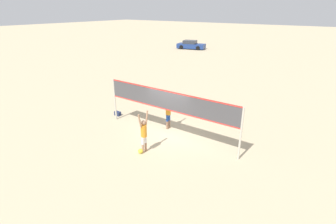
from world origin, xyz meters
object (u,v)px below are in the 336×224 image
object	(u,v)px
player_spiker	(144,132)
gear_bag	(118,114)
volleyball_net	(168,103)
player_blocker	(168,110)
volleyball	(141,151)
parked_car_mid	(191,45)

from	to	relation	value
player_spiker	gear_bag	world-z (taller)	player_spiker
volleyball_net	player_blocker	xyz separation A→B (m)	(-0.56, 0.80, -0.77)
volleyball_net	volleyball	bearing A→B (deg)	-90.63
player_spiker	parked_car_mid	size ratio (longest dim) A/B	0.42
player_blocker	player_spiker	bearing A→B (deg)	12.33
player_spiker	volleyball	bearing A→B (deg)	161.42
volleyball	volleyball_net	bearing A→B (deg)	89.37
gear_bag	player_spiker	bearing A→B (deg)	-29.62
volleyball_net	volleyball	world-z (taller)	volleyball_net
volleyball_net	player_spiker	world-z (taller)	volleyball_net
player_blocker	gear_bag	size ratio (longest dim) A/B	5.10
player_spiker	player_blocker	size ratio (longest dim) A/B	0.97
volleyball_net	gear_bag	world-z (taller)	volleyball_net
player_spiker	parked_car_mid	bearing A→B (deg)	27.29
gear_bag	volleyball_net	bearing A→B (deg)	-6.43
volleyball_net	gear_bag	distance (m)	4.62
player_spiker	parked_car_mid	distance (m)	33.15
player_spiker	parked_car_mid	xyz separation A→B (m)	(-15.20, 29.46, -0.44)
volleyball_net	gear_bag	size ratio (longest dim) A/B	19.41
gear_bag	parked_car_mid	xyz separation A→B (m)	(-10.89, 27.01, 0.49)
player_spiker	player_blocker	distance (m)	2.84
parked_car_mid	player_blocker	bearing A→B (deg)	-75.56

